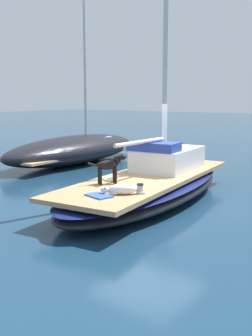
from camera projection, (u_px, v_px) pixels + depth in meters
name	position (u px, v px, depth m)	size (l,w,h in m)	color
ground_plane	(149.00, 201.00, 10.59)	(120.00, 120.00, 0.00)	navy
sailboat_main	(149.00, 188.00, 10.53)	(3.30, 7.47, 0.66)	black
mast_main	(163.00, 47.00, 10.56)	(0.14, 2.27, 7.36)	silver
cabin_house	(167.00, 157.00, 11.37)	(1.64, 2.36, 0.84)	silver
dog_white	(121.00, 189.00, 8.47)	(0.80, 0.66, 0.22)	silver
dog_black	(109.00, 166.00, 9.48)	(0.63, 0.80, 0.70)	black
deck_winch	(140.00, 189.00, 8.55)	(0.16, 0.16, 0.21)	#B7B7BC
coiled_rope	(110.00, 180.00, 9.91)	(0.32, 0.32, 0.04)	beige
deck_towel	(99.00, 196.00, 8.31)	(0.56, 0.36, 0.03)	blue
moored_boat_port_side	(75.00, 149.00, 16.59)	(2.88, 7.57, 6.84)	black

